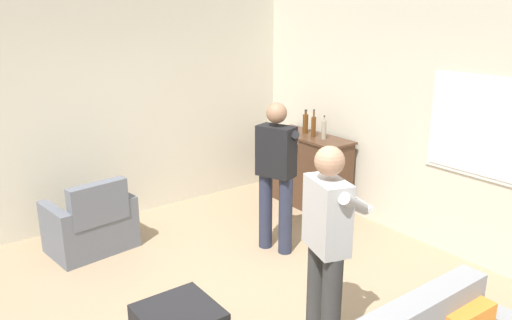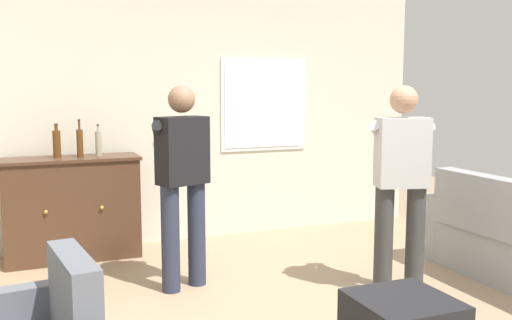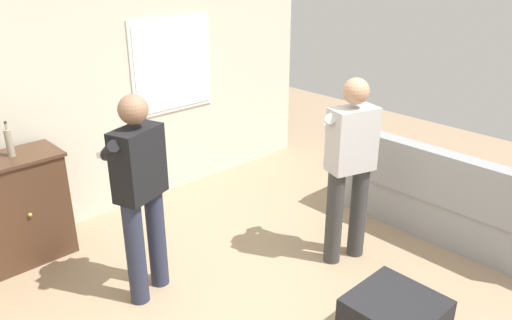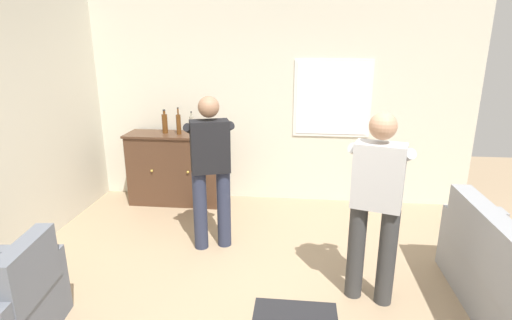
# 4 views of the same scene
# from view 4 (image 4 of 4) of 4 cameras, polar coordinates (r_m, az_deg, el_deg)

# --- Properties ---
(ground) EXTENTS (10.40, 10.40, 0.00)m
(ground) POSITION_cam_4_polar(r_m,az_deg,el_deg) (3.62, 0.75, -20.99)
(ground) COLOR #9E8466
(wall_back_with_window) EXTENTS (5.20, 0.15, 2.80)m
(wall_back_with_window) POSITION_cam_4_polar(r_m,az_deg,el_deg) (5.58, 3.67, 8.28)
(wall_back_with_window) COLOR beige
(wall_back_with_window) RESTS_ON ground
(armchair) EXTENTS (0.75, 0.95, 0.85)m
(armchair) POSITION_cam_4_polar(r_m,az_deg,el_deg) (3.67, -32.24, -17.79)
(armchair) COLOR slate
(armchair) RESTS_ON ground
(sideboard_cabinet) EXTENTS (1.29, 0.49, 1.00)m
(sideboard_cabinet) POSITION_cam_4_polar(r_m,az_deg,el_deg) (5.69, -11.48, -1.18)
(sideboard_cabinet) COLOR #472D1E
(sideboard_cabinet) RESTS_ON ground
(bottle_wine_green) EXTENTS (0.07, 0.07, 0.33)m
(bottle_wine_green) POSITION_cam_4_polar(r_m,az_deg,el_deg) (5.60, -12.90, 5.15)
(bottle_wine_green) COLOR #593314
(bottle_wine_green) RESTS_ON sideboard_cabinet
(bottle_liquor_amber) EXTENTS (0.06, 0.06, 0.36)m
(bottle_liquor_amber) POSITION_cam_4_polar(r_m,az_deg,el_deg) (5.49, -10.99, 5.09)
(bottle_liquor_amber) COLOR #593314
(bottle_liquor_amber) RESTS_ON sideboard_cabinet
(bottle_spirits_clear) EXTENTS (0.06, 0.06, 0.31)m
(bottle_spirits_clear) POSITION_cam_4_polar(r_m,az_deg,el_deg) (5.46, -9.16, 4.95)
(bottle_spirits_clear) COLOR gray
(bottle_spirits_clear) RESTS_ON sideboard_cabinet
(person_standing_left) EXTENTS (0.53, 0.52, 1.68)m
(person_standing_left) POSITION_cam_4_polar(r_m,az_deg,el_deg) (4.26, -6.52, -0.86)
(person_standing_left) COLOR #282D42
(person_standing_left) RESTS_ON ground
(person_standing_right) EXTENTS (0.53, 0.52, 1.68)m
(person_standing_right) POSITION_cam_4_polar(r_m,az_deg,el_deg) (3.49, 16.81, -5.53)
(person_standing_right) COLOR #383838
(person_standing_right) RESTS_ON ground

